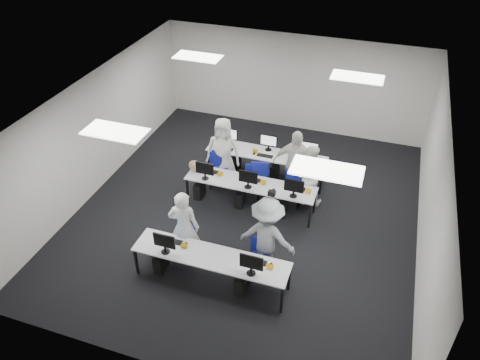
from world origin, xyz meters
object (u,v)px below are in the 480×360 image
(chair_0, at_px, (185,249))
(student_3, at_px, (294,164))
(chair_1, at_px, (260,266))
(desk_front, at_px, (211,258))
(chair_4, at_px, (293,193))
(chair_7, at_px, (296,186))
(chair_5, at_px, (220,169))
(chair_6, at_px, (260,179))
(photographer, at_px, (267,237))
(desk_mid, at_px, (250,185))
(student_0, at_px, (184,227))
(chair_3, at_px, (252,186))
(student_2, at_px, (223,151))
(student_1, at_px, (309,175))
(chair_2, at_px, (220,175))

(chair_0, xyz_separation_m, student_3, (1.67, 2.97, 0.68))
(chair_1, bearing_deg, desk_front, -165.09)
(chair_4, distance_m, chair_7, 0.35)
(chair_5, height_order, chair_6, chair_6)
(desk_front, xyz_separation_m, photographer, (0.95, 0.70, 0.24))
(chair_0, height_order, chair_5, chair_5)
(desk_mid, relative_size, chair_6, 3.42)
(student_0, bearing_deg, desk_mid, -118.33)
(desk_front, distance_m, chair_3, 3.12)
(desk_front, xyz_separation_m, student_2, (-1.02, 3.48, 0.23))
(desk_front, relative_size, chair_4, 3.51)
(chair_1, bearing_deg, chair_7, 75.22)
(chair_0, bearing_deg, student_1, 55.64)
(chair_6, height_order, student_2, student_2)
(desk_front, xyz_separation_m, chair_3, (-0.11, 3.09, -0.42))
(student_0, distance_m, student_1, 3.47)
(desk_mid, distance_m, student_2, 1.37)
(chair_3, relative_size, student_0, 0.46)
(chair_4, xyz_separation_m, student_1, (0.32, 0.16, 0.53))
(chair_4, height_order, student_3, student_3)
(desk_front, height_order, chair_0, chair_0)
(desk_front, bearing_deg, chair_6, 89.86)
(student_1, xyz_separation_m, student_2, (-2.30, 0.22, 0.10))
(chair_0, height_order, chair_1, chair_1)
(chair_2, xyz_separation_m, chair_5, (-0.09, 0.25, -0.02))
(desk_mid, xyz_separation_m, chair_2, (-1.06, 0.67, -0.39))
(student_0, relative_size, student_2, 0.98)
(chair_2, xyz_separation_m, chair_4, (2.02, -0.17, -0.00))
(chair_1, relative_size, chair_3, 1.10)
(chair_6, height_order, student_1, student_1)
(chair_1, height_order, chair_5, chair_1)
(chair_2, bearing_deg, student_2, 66.97)
(student_1, bearing_deg, chair_7, -37.96)
(chair_7, relative_size, student_2, 0.49)
(chair_0, distance_m, student_2, 3.10)
(student_0, xyz_separation_m, student_1, (2.05, 2.80, -0.08))
(chair_6, bearing_deg, student_2, 164.71)
(chair_3, bearing_deg, chair_5, 144.86)
(chair_4, bearing_deg, chair_5, 173.11)
(chair_5, distance_m, chair_7, 2.10)
(chair_3, bearing_deg, student_2, 144.42)
(chair_0, distance_m, chair_2, 2.83)
(chair_1, bearing_deg, chair_5, 110.28)
(desk_front, height_order, chair_6, chair_6)
(student_0, relative_size, student_1, 1.10)
(chair_4, height_order, student_2, student_2)
(chair_2, height_order, photographer, photographer)
(desk_front, bearing_deg, chair_2, 107.97)
(student_1, bearing_deg, chair_3, -0.49)
(desk_mid, bearing_deg, student_3, 43.06)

